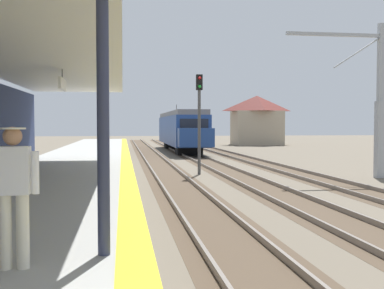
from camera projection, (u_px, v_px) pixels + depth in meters
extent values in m
cube|color=#999993|center=(66.00, 182.00, 17.66)|extent=(5.00, 80.00, 0.90)
cube|color=yellow|center=(127.00, 170.00, 17.97)|extent=(0.50, 80.00, 0.01)
cube|color=silver|center=(36.00, 57.00, 12.29)|extent=(4.40, 24.00, 0.16)
cylinder|color=#2D334C|center=(103.00, 160.00, 6.14)|extent=(0.16, 0.16, 4.27)
cube|color=white|center=(62.00, 84.00, 14.35)|extent=(0.08, 1.40, 0.36)
cylinder|color=#333333|center=(62.00, 74.00, 14.33)|extent=(0.03, 0.03, 0.27)
cube|color=#4C3D2D|center=(173.00, 180.00, 22.27)|extent=(2.34, 120.00, 0.01)
cube|color=slate|center=(157.00, 179.00, 22.16)|extent=(0.08, 120.00, 0.15)
cube|color=slate|center=(188.00, 178.00, 22.37)|extent=(0.08, 120.00, 0.15)
cube|color=#4C3D2D|center=(243.00, 179.00, 22.76)|extent=(2.34, 120.00, 0.01)
cube|color=slate|center=(228.00, 177.00, 22.65)|extent=(0.08, 120.00, 0.15)
cube|color=slate|center=(258.00, 177.00, 22.86)|extent=(0.08, 120.00, 0.15)
cube|color=#4C3D2D|center=(311.00, 178.00, 23.25)|extent=(2.34, 120.00, 0.01)
cube|color=slate|center=(297.00, 176.00, 23.14)|extent=(0.08, 120.00, 0.15)
cube|color=slate|center=(325.00, 176.00, 23.35)|extent=(0.08, 120.00, 0.15)
cube|color=navy|center=(181.00, 130.00, 47.19)|extent=(2.90, 18.00, 2.70)
cube|color=slate|center=(181.00, 114.00, 47.12)|extent=(2.67, 18.00, 0.44)
cube|color=black|center=(194.00, 126.00, 38.25)|extent=(2.32, 0.06, 1.21)
cube|color=navy|center=(196.00, 137.00, 37.52)|extent=(2.78, 1.60, 1.49)
cube|color=black|center=(195.00, 126.00, 47.38)|extent=(0.04, 15.84, 0.86)
cylinder|color=#333333|center=(177.00, 109.00, 50.65)|extent=(0.06, 0.06, 0.90)
cube|color=black|center=(189.00, 150.00, 41.47)|extent=(2.17, 2.20, 0.72)
cube|color=black|center=(174.00, 145.00, 53.04)|extent=(2.17, 2.20, 0.72)
cylinder|color=beige|center=(5.00, 232.00, 5.55)|extent=(0.15, 0.15, 0.88)
cylinder|color=beige|center=(23.00, 231.00, 5.58)|extent=(0.15, 0.15, 0.88)
cube|color=silver|center=(13.00, 170.00, 5.54)|extent=(0.38, 0.22, 0.56)
cylinder|color=silver|center=(35.00, 173.00, 5.57)|extent=(0.09, 0.09, 0.50)
sphere|color=#A37556|center=(12.00, 136.00, 5.52)|extent=(0.22, 0.22, 0.22)
cylinder|color=beige|center=(12.00, 128.00, 5.52)|extent=(0.30, 0.30, 0.02)
cylinder|color=#4C4C4C|center=(199.00, 132.00, 24.73)|extent=(0.16, 0.16, 4.40)
cube|color=black|center=(199.00, 82.00, 24.62)|extent=(0.32, 0.24, 0.80)
sphere|color=red|center=(200.00, 78.00, 24.48)|extent=(0.16, 0.16, 0.16)
sphere|color=green|center=(200.00, 86.00, 24.50)|extent=(0.16, 0.16, 0.16)
cube|color=#9EA3A8|center=(380.00, 140.00, 23.19)|extent=(0.40, 0.40, 3.75)
cube|color=#9EA3A8|center=(381.00, 62.00, 23.04)|extent=(0.28, 0.28, 3.75)
cube|color=#9EA3A8|center=(335.00, 35.00, 22.64)|extent=(4.80, 0.16, 0.16)
cylinder|color=#9EA3A8|center=(358.00, 52.00, 22.84)|extent=(2.47, 0.07, 1.60)
cube|color=tan|center=(257.00, 128.00, 61.92)|extent=(6.00, 4.80, 4.40)
pyramid|color=maroon|center=(257.00, 103.00, 61.79)|extent=(6.60, 5.28, 2.00)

